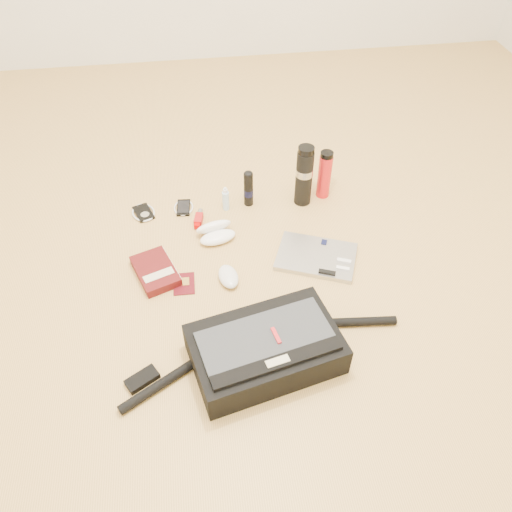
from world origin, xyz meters
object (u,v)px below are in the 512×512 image
(laptop, at_px, (317,257))
(book, at_px, (156,271))
(messenger_bag, at_px, (265,349))
(thermos_red, at_px, (325,175))
(thermos_black, at_px, (304,176))

(laptop, height_order, book, book)
(book, bearing_deg, messenger_bag, -71.49)
(thermos_red, bearing_deg, laptop, -106.88)
(thermos_black, distance_m, thermos_red, 0.11)
(messenger_bag, distance_m, thermos_black, 0.84)
(messenger_bag, bearing_deg, thermos_red, 51.92)
(messenger_bag, height_order, thermos_red, thermos_red)
(laptop, relative_size, thermos_black, 1.28)
(messenger_bag, distance_m, thermos_red, 0.90)
(laptop, relative_size, book, 1.49)
(laptop, bearing_deg, book, -157.96)
(messenger_bag, height_order, laptop, messenger_bag)
(messenger_bag, xyz_separation_m, laptop, (0.27, 0.43, -0.05))
(messenger_bag, bearing_deg, book, 116.24)
(thermos_black, relative_size, thermos_red, 1.25)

